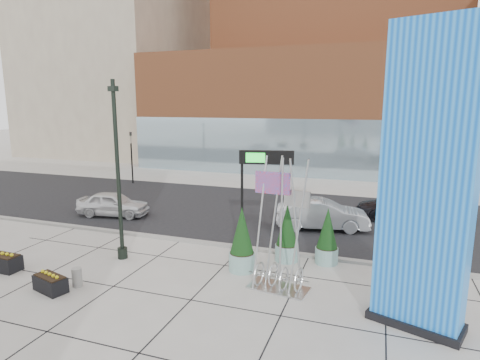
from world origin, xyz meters
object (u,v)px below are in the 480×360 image
(concrete_bollard, at_px, (77,277))
(public_art_sculpture, at_px, (279,255))
(blue_pylon, at_px, (427,187))
(lamp_post, at_px, (119,188))
(car_white_west, at_px, (113,204))
(car_silver_mid, at_px, (322,215))
(overhead_street_sign, at_px, (261,168))

(concrete_bollard, bearing_deg, public_art_sculpture, 17.61)
(blue_pylon, distance_m, lamp_post, 11.22)
(lamp_post, bearing_deg, blue_pylon, -7.84)
(lamp_post, bearing_deg, public_art_sculpture, -4.94)
(car_white_west, bearing_deg, concrete_bollard, -160.78)
(car_silver_mid, bearing_deg, lamp_post, 121.13)
(blue_pylon, xyz_separation_m, car_white_west, (-15.36, 6.74, -3.41))
(car_white_west, relative_size, car_silver_mid, 0.87)
(concrete_bollard, distance_m, car_silver_mid, 11.84)
(lamp_post, height_order, concrete_bollard, lamp_post)
(lamp_post, bearing_deg, car_white_west, 129.50)
(concrete_bollard, xyz_separation_m, overhead_street_sign, (5.43, 4.19, 3.54))
(car_white_west, bearing_deg, lamp_post, -150.06)
(overhead_street_sign, bearing_deg, lamp_post, -178.42)
(overhead_street_sign, bearing_deg, concrete_bollard, -155.77)
(public_art_sculpture, height_order, car_silver_mid, public_art_sculpture)
(public_art_sculpture, height_order, car_white_west, public_art_sculpture)
(car_white_west, bearing_deg, public_art_sculpture, -127.20)
(public_art_sculpture, bearing_deg, blue_pylon, -3.92)
(public_art_sculpture, xyz_separation_m, concrete_bollard, (-6.72, -2.13, -0.89))
(overhead_street_sign, distance_m, car_silver_mid, 6.32)
(public_art_sculpture, height_order, overhead_street_sign, public_art_sculpture)
(blue_pylon, relative_size, overhead_street_sign, 1.88)
(lamp_post, height_order, car_silver_mid, lamp_post)
(lamp_post, bearing_deg, concrete_bollard, -88.75)
(blue_pylon, height_order, car_white_west, blue_pylon)
(overhead_street_sign, bearing_deg, public_art_sculpture, -71.31)
(blue_pylon, relative_size, concrete_bollard, 12.75)
(concrete_bollard, relative_size, car_white_west, 0.17)
(concrete_bollard, bearing_deg, car_silver_mid, 52.62)
(concrete_bollard, xyz_separation_m, car_silver_mid, (7.18, 9.40, 0.43))
(blue_pylon, height_order, lamp_post, blue_pylon)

